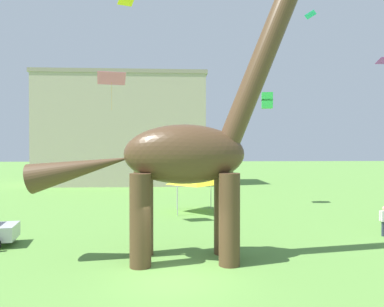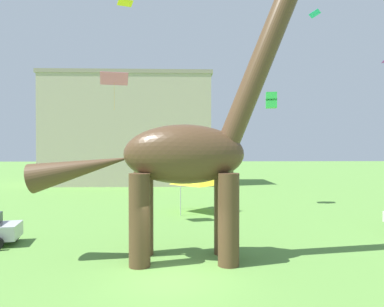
{
  "view_description": "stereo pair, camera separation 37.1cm",
  "coord_description": "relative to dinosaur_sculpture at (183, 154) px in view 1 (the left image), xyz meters",
  "views": [
    {
      "loc": [
        -0.12,
        -13.4,
        4.83
      ],
      "look_at": [
        0.79,
        3.09,
        4.59
      ],
      "focal_mm": 34.17,
      "sensor_mm": 36.0,
      "label": 1
    },
    {
      "loc": [
        0.25,
        -13.41,
        4.83
      ],
      "look_at": [
        0.79,
        3.09,
        4.59
      ],
      "focal_mm": 34.17,
      "sensor_mm": 36.0,
      "label": 2
    }
  ],
  "objects": [
    {
      "name": "background_building_block",
      "position": [
        -7.03,
        33.84,
        2.77
      ],
      "size": [
        22.06,
        8.27,
        14.66
      ],
      "color": "#B7A893",
      "rests_on": "ground_plane"
    },
    {
      "name": "festival_canopy_tent",
      "position": [
        1.27,
        11.77,
        -2.02
      ],
      "size": [
        3.15,
        3.15,
        3.0
      ],
      "color": "#B2B2B7",
      "rests_on": "ground_plane"
    },
    {
      "name": "kite_high_right",
      "position": [
        7.54,
        14.67,
        4.28
      ],
      "size": [
        1.06,
        1.06,
        1.29
      ],
      "color": "green"
    },
    {
      "name": "kite_drifting",
      "position": [
        -4.2,
        7.15,
        4.57
      ],
      "size": [
        1.89,
        1.46,
        2.25
      ],
      "color": "pink"
    },
    {
      "name": "kite_near_low",
      "position": [
        10.3,
        12.24,
        10.65
      ],
      "size": [
        1.17,
        1.25,
        0.33
      ],
      "color": "#19B2B7"
    },
    {
      "name": "ground_plane",
      "position": [
        -0.36,
        -2.31,
        -4.57
      ],
      "size": [
        240.0,
        240.0,
        0.0
      ],
      "primitive_type": "plane",
      "color": "#5B8E3D"
    },
    {
      "name": "dinosaur_sculpture",
      "position": [
        0.0,
        0.0,
        0.0
      ],
      "size": [
        12.09,
        2.56,
        12.64
      ],
      "rotation": [
        0.0,
        0.0,
        -0.47
      ],
      "color": "#513823",
      "rests_on": "ground_plane"
    },
    {
      "name": "kite_mid_left",
      "position": [
        -2.39,
        -0.4,
        6.3
      ],
      "size": [
        0.72,
        0.63,
        0.12
      ],
      "color": "yellow"
    }
  ]
}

